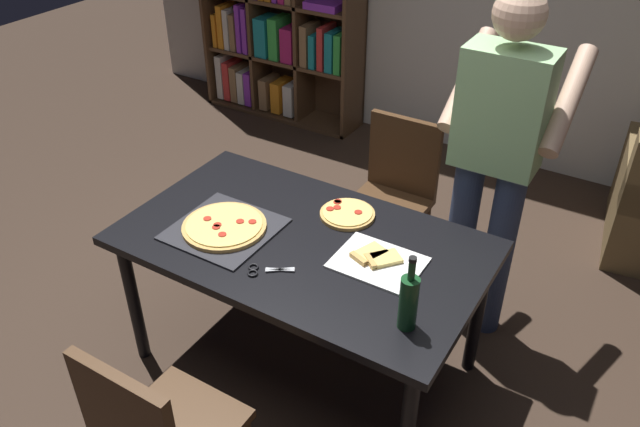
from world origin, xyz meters
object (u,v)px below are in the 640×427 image
dining_table (302,253)px  kitchen_scissors (263,270)px  chair_far_side (394,188)px  pepperoni_pizza_on_tray (224,227)px  bookshelf (278,12)px  person_serving_pizza (496,154)px  wine_bottle (409,301)px  second_pizza_plain (347,214)px

dining_table → kitchen_scissors: size_ratio=8.34×
chair_far_side → kitchen_scissors: bearing=-90.9°
pepperoni_pizza_on_tray → kitchen_scissors: bearing=-25.1°
bookshelf → pepperoni_pizza_on_tray: size_ratio=4.48×
person_serving_pizza → wine_bottle: bearing=-88.4°
chair_far_side → second_pizza_plain: size_ratio=3.54×
dining_table → wine_bottle: 0.69m
pepperoni_pizza_on_tray → second_pizza_plain: pepperoni_pizza_on_tray is taller
wine_bottle → second_pizza_plain: (-0.54, 0.51, -0.11)m
dining_table → pepperoni_pizza_on_tray: size_ratio=3.65×
person_serving_pizza → pepperoni_pizza_on_tray: person_serving_pizza is taller
person_serving_pizza → wine_bottle: size_ratio=5.54×
dining_table → person_serving_pizza: size_ratio=0.91×
pepperoni_pizza_on_tray → second_pizza_plain: (0.41, 0.38, -0.00)m
second_pizza_plain → kitchen_scissors: bearing=-100.5°
wine_bottle → second_pizza_plain: size_ratio=1.24×
wine_bottle → kitchen_scissors: wine_bottle is taller
pepperoni_pizza_on_tray → person_serving_pizza: bearing=42.9°
chair_far_side → second_pizza_plain: chair_far_side is taller
second_pizza_plain → person_serving_pizza: bearing=42.8°
kitchen_scissors → chair_far_side: bearing=89.1°
bookshelf → chair_far_side: bearing=-39.0°
dining_table → second_pizza_plain: (0.08, 0.26, 0.09)m
dining_table → chair_far_side: (0.00, 0.95, -0.16)m
second_pizza_plain → bookshelf: bearing=131.0°
bookshelf → person_serving_pizza: 2.87m
dining_table → kitchen_scissors: bearing=-94.1°
bookshelf → kitchen_scissors: bookshelf is taller
pepperoni_pizza_on_tray → kitchen_scissors: size_ratio=2.29×
dining_table → person_serving_pizza: person_serving_pizza is taller
dining_table → chair_far_side: chair_far_side is taller
person_serving_pizza → pepperoni_pizza_on_tray: 1.28m
chair_far_side → person_serving_pizza: (0.59, -0.22, 0.49)m
second_pizza_plain → chair_far_side: bearing=96.5°
chair_far_side → wine_bottle: size_ratio=2.85×
chair_far_side → person_serving_pizza: bearing=-20.6°
kitchen_scissors → second_pizza_plain: second_pizza_plain is taller
second_pizza_plain → wine_bottle: bearing=-43.7°
bookshelf → kitchen_scissors: size_ratio=10.23×
bookshelf → pepperoni_pizza_on_tray: (1.43, -2.50, -0.11)m
person_serving_pizza → kitchen_scissors: size_ratio=9.18×
wine_bottle → second_pizza_plain: bearing=136.3°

